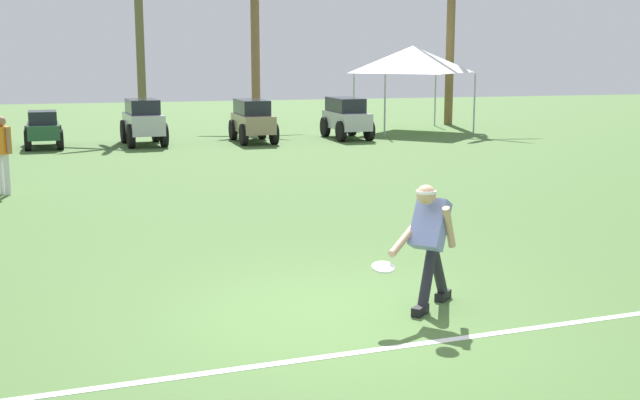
{
  "coord_description": "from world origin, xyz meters",
  "views": [
    {
      "loc": [
        -2.49,
        -7.97,
        2.76
      ],
      "look_at": [
        0.32,
        1.84,
        0.9
      ],
      "focal_mm": 45.0,
      "sensor_mm": 36.0,
      "label": 1
    }
  ],
  "objects_px": {
    "parked_car_slot_b": "(43,129)",
    "palm_tree_right_of_centre": "(451,25)",
    "palm_tree_far_left": "(138,9)",
    "frisbee_in_flight": "(383,267)",
    "parked_car_slot_c": "(143,121)",
    "parked_car_slot_d": "(253,119)",
    "parked_car_slot_e": "(346,117)",
    "teammate_near_sideline": "(2,148)",
    "palm_tree_left_of_centre": "(255,36)",
    "frisbee_thrower": "(430,239)",
    "event_tent": "(413,59)"
  },
  "relations": [
    {
      "from": "parked_car_slot_c",
      "to": "palm_tree_right_of_centre",
      "type": "distance_m",
      "value": 13.18
    },
    {
      "from": "frisbee_in_flight",
      "to": "teammate_near_sideline",
      "type": "xyz_separation_m",
      "value": [
        -4.51,
        9.42,
        0.33
      ]
    },
    {
      "from": "parked_car_slot_d",
      "to": "palm_tree_right_of_centre",
      "type": "height_order",
      "value": "palm_tree_right_of_centre"
    },
    {
      "from": "parked_car_slot_b",
      "to": "parked_car_slot_e",
      "type": "bearing_deg",
      "value": 0.13
    },
    {
      "from": "teammate_near_sideline",
      "to": "palm_tree_right_of_centre",
      "type": "bearing_deg",
      "value": 38.78
    },
    {
      "from": "parked_car_slot_c",
      "to": "event_tent",
      "type": "relative_size",
      "value": 0.69
    },
    {
      "from": "frisbee_thrower",
      "to": "parked_car_slot_e",
      "type": "xyz_separation_m",
      "value": [
        4.69,
        17.54,
        -0.07
      ]
    },
    {
      "from": "frisbee_in_flight",
      "to": "palm_tree_left_of_centre",
      "type": "height_order",
      "value": "palm_tree_left_of_centre"
    },
    {
      "from": "parked_car_slot_d",
      "to": "parked_car_slot_e",
      "type": "bearing_deg",
      "value": 4.34
    },
    {
      "from": "frisbee_in_flight",
      "to": "palm_tree_far_left",
      "type": "distance_m",
      "value": 23.16
    },
    {
      "from": "parked_car_slot_c",
      "to": "parked_car_slot_d",
      "type": "height_order",
      "value": "parked_car_slot_c"
    },
    {
      "from": "parked_car_slot_d",
      "to": "teammate_near_sideline",
      "type": "bearing_deg",
      "value": -129.06
    },
    {
      "from": "parked_car_slot_e",
      "to": "parked_car_slot_b",
      "type": "bearing_deg",
      "value": -179.87
    },
    {
      "from": "parked_car_slot_b",
      "to": "palm_tree_right_of_centre",
      "type": "height_order",
      "value": "palm_tree_right_of_centre"
    },
    {
      "from": "teammate_near_sideline",
      "to": "parked_car_slot_e",
      "type": "relative_size",
      "value": 0.64
    },
    {
      "from": "palm_tree_far_left",
      "to": "frisbee_in_flight",
      "type": "bearing_deg",
      "value": -87.62
    },
    {
      "from": "teammate_near_sideline",
      "to": "event_tent",
      "type": "distance_m",
      "value": 16.7
    },
    {
      "from": "frisbee_in_flight",
      "to": "palm_tree_left_of_centre",
      "type": "relative_size",
      "value": 0.05
    },
    {
      "from": "teammate_near_sideline",
      "to": "palm_tree_left_of_centre",
      "type": "height_order",
      "value": "palm_tree_left_of_centre"
    },
    {
      "from": "palm_tree_far_left",
      "to": "palm_tree_left_of_centre",
      "type": "distance_m",
      "value": 4.67
    },
    {
      "from": "palm_tree_far_left",
      "to": "parked_car_slot_b",
      "type": "bearing_deg",
      "value": -122.99
    },
    {
      "from": "palm_tree_far_left",
      "to": "palm_tree_right_of_centre",
      "type": "distance_m",
      "value": 11.89
    },
    {
      "from": "frisbee_in_flight",
      "to": "parked_car_slot_d",
      "type": "distance_m",
      "value": 17.75
    },
    {
      "from": "frisbee_thrower",
      "to": "parked_car_slot_e",
      "type": "bearing_deg",
      "value": 75.03
    },
    {
      "from": "parked_car_slot_d",
      "to": "palm_tree_right_of_centre",
      "type": "relative_size",
      "value": 0.37
    },
    {
      "from": "parked_car_slot_c",
      "to": "palm_tree_left_of_centre",
      "type": "bearing_deg",
      "value": 51.92
    },
    {
      "from": "teammate_near_sideline",
      "to": "palm_tree_far_left",
      "type": "height_order",
      "value": "palm_tree_far_left"
    },
    {
      "from": "frisbee_in_flight",
      "to": "palm_tree_far_left",
      "type": "height_order",
      "value": "palm_tree_far_left"
    },
    {
      "from": "event_tent",
      "to": "parked_car_slot_b",
      "type": "bearing_deg",
      "value": -171.23
    },
    {
      "from": "parked_car_slot_d",
      "to": "palm_tree_far_left",
      "type": "distance_m",
      "value": 7.07
    },
    {
      "from": "parked_car_slot_c",
      "to": "event_tent",
      "type": "xyz_separation_m",
      "value": [
        9.72,
        2.04,
        1.83
      ]
    },
    {
      "from": "teammate_near_sideline",
      "to": "parked_car_slot_b",
      "type": "bearing_deg",
      "value": 87.79
    },
    {
      "from": "frisbee_in_flight",
      "to": "parked_car_slot_d",
      "type": "bearing_deg",
      "value": 83.08
    },
    {
      "from": "palm_tree_right_of_centre",
      "to": "palm_tree_far_left",
      "type": "bearing_deg",
      "value": 175.01
    },
    {
      "from": "teammate_near_sideline",
      "to": "parked_car_slot_b",
      "type": "distance_m",
      "value": 8.43
    },
    {
      "from": "frisbee_thrower",
      "to": "parked_car_slot_d",
      "type": "bearing_deg",
      "value": 85.09
    },
    {
      "from": "frisbee_thrower",
      "to": "parked_car_slot_b",
      "type": "distance_m",
      "value": 18.17
    },
    {
      "from": "frisbee_in_flight",
      "to": "parked_car_slot_e",
      "type": "distance_m",
      "value": 18.65
    },
    {
      "from": "frisbee_in_flight",
      "to": "parked_car_slot_c",
      "type": "relative_size",
      "value": 0.11
    },
    {
      "from": "palm_tree_right_of_centre",
      "to": "frisbee_thrower",
      "type": "bearing_deg",
      "value": -115.49
    },
    {
      "from": "palm_tree_right_of_centre",
      "to": "parked_car_slot_c",
      "type": "bearing_deg",
      "value": -161.59
    },
    {
      "from": "frisbee_in_flight",
      "to": "parked_car_slot_e",
      "type": "xyz_separation_m",
      "value": [
        5.34,
        17.86,
        0.11
      ]
    },
    {
      "from": "parked_car_slot_c",
      "to": "parked_car_slot_d",
      "type": "relative_size",
      "value": 1.0
    },
    {
      "from": "palm_tree_right_of_centre",
      "to": "teammate_near_sideline",
      "type": "bearing_deg",
      "value": -141.22
    },
    {
      "from": "frisbee_in_flight",
      "to": "event_tent",
      "type": "height_order",
      "value": "event_tent"
    },
    {
      "from": "parked_car_slot_c",
      "to": "palm_tree_left_of_centre",
      "type": "xyz_separation_m",
      "value": [
        4.77,
        6.09,
        2.72
      ]
    },
    {
      "from": "event_tent",
      "to": "palm_tree_left_of_centre",
      "type": "bearing_deg",
      "value": 140.77
    },
    {
      "from": "parked_car_slot_b",
      "to": "parked_car_slot_d",
      "type": "xyz_separation_m",
      "value": [
        6.33,
        -0.22,
        0.16
      ]
    },
    {
      "from": "palm_tree_far_left",
      "to": "palm_tree_right_of_centre",
      "type": "height_order",
      "value": "palm_tree_far_left"
    },
    {
      "from": "teammate_near_sideline",
      "to": "parked_car_slot_b",
      "type": "relative_size",
      "value": 0.69
    }
  ]
}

